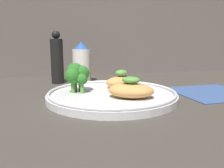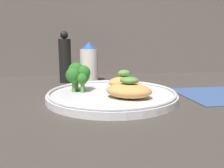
# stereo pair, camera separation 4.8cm
# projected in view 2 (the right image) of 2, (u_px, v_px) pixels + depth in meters

# --- Properties ---
(ground_plane) EXTENTS (1.80, 1.80, 0.01)m
(ground_plane) POSITION_uv_depth(u_px,v_px,m) (112.00, 101.00, 0.49)
(ground_plane) COLOR #3D3833
(plate) EXTENTS (0.29, 0.29, 0.02)m
(plate) POSITION_uv_depth(u_px,v_px,m) (112.00, 95.00, 0.49)
(plate) COLOR silver
(plate) RESTS_ON ground_plane
(grilled_meat_front) EXTENTS (0.11, 0.10, 0.04)m
(grilled_meat_front) POSITION_uv_depth(u_px,v_px,m) (129.00, 90.00, 0.44)
(grilled_meat_front) COLOR tan
(grilled_meat_front) RESTS_ON plate
(grilled_meat_middle) EXTENTS (0.09, 0.07, 0.04)m
(grilled_meat_middle) POSITION_uv_depth(u_px,v_px,m) (124.00, 81.00, 0.54)
(grilled_meat_middle) COLOR tan
(grilled_meat_middle) RESTS_ON plate
(broccoli_bunch) EXTENTS (0.06, 0.07, 0.07)m
(broccoli_bunch) POSITION_uv_depth(u_px,v_px,m) (79.00, 74.00, 0.50)
(broccoli_bunch) COLOR #569942
(broccoli_bunch) RESTS_ON plate
(sauce_bottle) EXTENTS (0.06, 0.06, 0.13)m
(sauce_bottle) POSITION_uv_depth(u_px,v_px,m) (89.00, 63.00, 0.70)
(sauce_bottle) COLOR white
(sauce_bottle) RESTS_ON ground_plane
(pepper_grinder) EXTENTS (0.04, 0.04, 0.16)m
(pepper_grinder) POSITION_uv_depth(u_px,v_px,m) (65.00, 59.00, 0.69)
(pepper_grinder) COLOR black
(pepper_grinder) RESTS_ON ground_plane
(napkin) EXTENTS (0.18, 0.18, 0.00)m
(napkin) POSITION_uv_depth(u_px,v_px,m) (219.00, 95.00, 0.52)
(napkin) COLOR #334C7F
(napkin) RESTS_ON ground_plane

